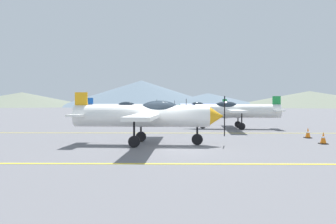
{
  "coord_description": "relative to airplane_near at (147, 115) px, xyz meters",
  "views": [
    {
      "loc": [
        0.58,
        -13.85,
        2.01
      ],
      "look_at": [
        0.23,
        14.0,
        1.2
      ],
      "focal_mm": 33.86,
      "sensor_mm": 36.0,
      "label": 1
    }
  ],
  "objects": [
    {
      "name": "hill_left",
      "position": [
        -75.23,
        145.1,
        2.26
      ],
      "size": [
        73.74,
        73.74,
        7.37
      ],
      "primitive_type": "cone",
      "color": "slate",
      "rests_on": "ground_plane"
    },
    {
      "name": "apron_line_far",
      "position": [
        0.6,
        5.8,
        -1.41
      ],
      "size": [
        80.0,
        0.16,
        0.01
      ],
      "primitive_type": "cube",
      "color": "yellow",
      "rests_on": "ground_plane"
    },
    {
      "name": "ground_plane",
      "position": [
        0.6,
        -1.29,
        -1.42
      ],
      "size": [
        400.0,
        400.0,
        0.0
      ],
      "primitive_type": "plane",
      "color": "slate"
    },
    {
      "name": "hill_centerleft",
      "position": [
        -14.82,
        149.74,
        5.41
      ],
      "size": [
        85.27,
        85.27,
        13.67
      ],
      "primitive_type": "cone",
      "color": "slate",
      "rests_on": "ground_plane"
    },
    {
      "name": "airplane_back",
      "position": [
        5.17,
        27.73,
        0.0
      ],
      "size": [
        7.35,
        8.43,
        2.52
      ],
      "color": "#33478C",
      "rests_on": "ground_plane"
    },
    {
      "name": "traffic_cone_side",
      "position": [
        8.93,
        2.94,
        -1.13
      ],
      "size": [
        0.36,
        0.36,
        0.59
      ],
      "color": "black",
      "rests_on": "ground_plane"
    },
    {
      "name": "airplane_near",
      "position": [
        0.0,
        0.0,
        0.0
      ],
      "size": [
        7.3,
        8.41,
        2.52
      ],
      "color": "white",
      "rests_on": "ground_plane"
    },
    {
      "name": "car_sedan",
      "position": [
        14.15,
        34.53,
        -0.58
      ],
      "size": [
        3.56,
        4.65,
        1.62
      ],
      "color": "red",
      "rests_on": "ground_plane"
    },
    {
      "name": "airplane_far",
      "position": [
        -3.94,
        16.48,
        0.0
      ],
      "size": [
        7.36,
        8.43,
        2.52
      ],
      "color": "silver",
      "rests_on": "ground_plane"
    },
    {
      "name": "airplane_mid",
      "position": [
        5.95,
        9.39,
        0.0
      ],
      "size": [
        7.32,
        8.42,
        2.52
      ],
      "color": "white",
      "rests_on": "ground_plane"
    },
    {
      "name": "hill_right",
      "position": [
        67.11,
        137.65,
        2.4
      ],
      "size": [
        82.89,
        82.89,
        7.63
      ],
      "primitive_type": "cone",
      "color": "slate",
      "rests_on": "ground_plane"
    },
    {
      "name": "traffic_cone_front",
      "position": [
        8.56,
        0.33,
        -1.13
      ],
      "size": [
        0.36,
        0.36,
        0.59
      ],
      "color": "black",
      "rests_on": "ground_plane"
    },
    {
      "name": "apron_line_near",
      "position": [
        0.6,
        -4.82,
        -1.41
      ],
      "size": [
        80.0,
        0.16,
        0.01
      ],
      "primitive_type": "cube",
      "color": "yellow",
      "rests_on": "ground_plane"
    },
    {
      "name": "hill_centerright",
      "position": [
        18.99,
        141.79,
        1.97
      ],
      "size": [
        59.56,
        59.56,
        6.78
      ],
      "primitive_type": "cone",
      "color": "slate",
      "rests_on": "ground_plane"
    }
  ]
}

